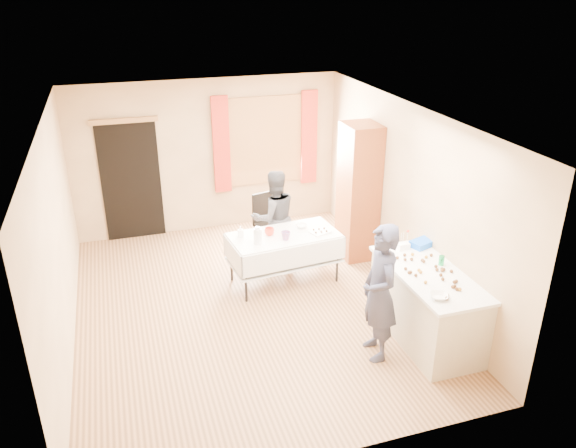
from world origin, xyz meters
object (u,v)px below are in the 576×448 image
object	(u,v)px
cabinet	(359,192)
counter	(427,305)
woman	(274,217)
party_table	(284,254)
chair	(268,233)
girl	(380,293)

from	to	relation	value
cabinet	counter	size ratio (longest dim) A/B	1.27
cabinet	counter	xyz separation A→B (m)	(-0.10, -2.31, -0.61)
counter	woman	size ratio (longest dim) A/B	1.13
party_table	chair	xyz separation A→B (m)	(0.07, 1.11, -0.17)
cabinet	woman	size ratio (longest dim) A/B	1.43
girl	chair	bearing A→B (deg)	-166.61
counter	girl	world-z (taller)	girl
chair	girl	world-z (taller)	girl
counter	party_table	world-z (taller)	counter
girl	woman	distance (m)	2.66
counter	girl	size ratio (longest dim) A/B	1.01
party_table	girl	size ratio (longest dim) A/B	0.98
counter	girl	xyz separation A→B (m)	(-0.72, -0.13, 0.38)
party_table	girl	bearing A→B (deg)	-81.04
party_table	chair	distance (m)	1.12
cabinet	chair	world-z (taller)	cabinet
cabinet	girl	size ratio (longest dim) A/B	1.28
party_table	counter	bearing A→B (deg)	-61.81
chair	woman	size ratio (longest dim) A/B	0.62
counter	girl	distance (m)	0.82
chair	girl	size ratio (longest dim) A/B	0.56
cabinet	chair	distance (m)	1.63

